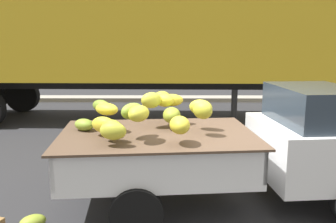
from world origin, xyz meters
The scene contains 5 objects.
ground centered at (0.00, 0.00, 0.00)m, with size 220.00×220.00×0.00m, color #28282B.
curb_strip centered at (0.00, 9.28, 0.08)m, with size 80.00×0.80×0.16m, color gray.
pickup_truck centered at (0.92, 0.19, 0.89)m, with size 4.85×2.19×1.70m.
semi_trailer centered at (-2.16, 5.78, 2.54)m, with size 12.05×2.86×3.95m.
fallen_banana_bunch_near_tailgate centered at (-2.44, -0.63, 0.09)m, with size 0.33×0.24×0.17m, color #8DA22F.
Camera 1 is at (-0.70, -4.77, 2.33)m, focal length 38.18 mm.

